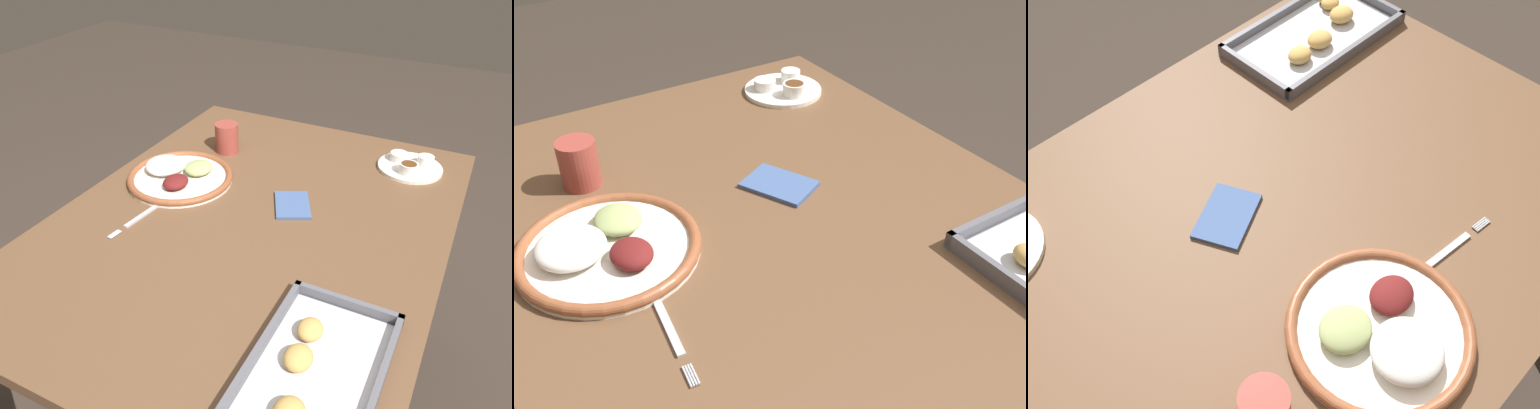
{
  "view_description": "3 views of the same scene",
  "coord_description": "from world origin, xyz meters",
  "views": [
    {
      "loc": [
        0.91,
        0.46,
        1.45
      ],
      "look_at": [
        -0.03,
        0.0,
        0.76
      ],
      "focal_mm": 35.0,
      "sensor_mm": 36.0,
      "label": 1
    },
    {
      "loc": [
        0.67,
        -0.44,
        1.36
      ],
      "look_at": [
        -0.03,
        0.0,
        0.76
      ],
      "focal_mm": 42.0,
      "sensor_mm": 36.0,
      "label": 2
    },
    {
      "loc": [
        -0.48,
        -0.45,
        1.6
      ],
      "look_at": [
        -0.03,
        0.0,
        0.76
      ],
      "focal_mm": 42.0,
      "sensor_mm": 36.0,
      "label": 3
    }
  ],
  "objects": [
    {
      "name": "dinner_plate",
      "position": [
        -0.09,
        -0.27,
        0.75
      ],
      "size": [
        0.3,
        0.3,
        0.05
      ],
      "color": "white",
      "rests_on": "dining_table"
    },
    {
      "name": "napkin",
      "position": [
        -0.1,
        0.07,
        0.74
      ],
      "size": [
        0.15,
        0.13,
        0.01
      ],
      "color": "#3F598C",
      "rests_on": "dining_table"
    },
    {
      "name": "baking_tray",
      "position": [
        0.39,
        0.31,
        0.75
      ],
      "size": [
        0.39,
        0.22,
        0.04
      ],
      "color": "#595960",
      "rests_on": "dining_table"
    },
    {
      "name": "fork",
      "position": [
        0.11,
        -0.25,
        0.74
      ],
      "size": [
        0.2,
        0.04,
        0.0
      ],
      "rotation": [
        0.0,
        0.0,
        -0.12
      ],
      "color": "#B2B2B7",
      "rests_on": "dining_table"
    },
    {
      "name": "ground_plane",
      "position": [
        0.0,
        0.0,
        0.0
      ],
      "size": [
        8.0,
        8.0,
        0.0
      ],
      "primitive_type": "plane",
      "color": "#382D26"
    },
    {
      "name": "dining_table",
      "position": [
        0.0,
        0.0,
        0.64
      ],
      "size": [
        1.22,
        0.93,
        0.73
      ],
      "color": "brown",
      "rests_on": "ground_plane"
    }
  ]
}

